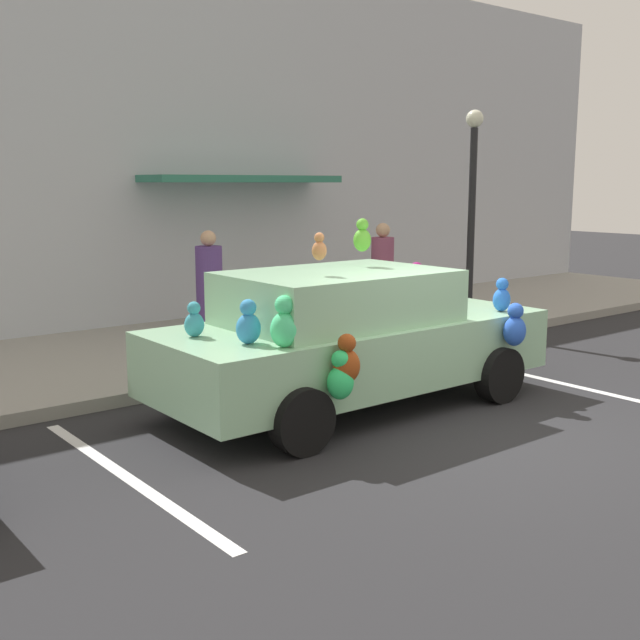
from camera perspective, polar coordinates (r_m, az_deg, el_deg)
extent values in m
plane|color=#262628|center=(8.09, 10.94, -8.04)|extent=(60.00, 60.00, 0.00)
cube|color=gray|center=(11.82, -7.69, -1.82)|extent=(24.00, 4.00, 0.15)
cube|color=#B2B7C1|center=(13.49, -12.80, 12.83)|extent=(24.00, 0.30, 6.40)
cube|color=#2D725C|center=(13.75, -5.76, 10.25)|extent=(3.60, 1.10, 0.12)
cube|color=silver|center=(10.49, 15.34, -4.02)|extent=(0.12, 3.60, 0.01)
cube|color=silver|center=(6.98, -13.99, -11.09)|extent=(0.12, 3.60, 0.01)
cube|color=#92C399|center=(8.69, 2.46, -2.20)|extent=(4.56, 1.84, 0.68)
cube|color=#92C399|center=(8.43, 1.31, 1.71)|extent=(2.37, 1.62, 0.56)
cylinder|color=black|center=(10.35, 5.05, -2.08)|extent=(0.64, 0.22, 0.64)
cylinder|color=black|center=(9.14, 13.01, -3.93)|extent=(0.64, 0.22, 0.64)
cylinder|color=black|center=(8.70, -8.67, -4.48)|extent=(0.64, 0.22, 0.64)
cylinder|color=black|center=(7.22, -1.34, -7.41)|extent=(0.64, 0.22, 0.64)
ellipsoid|color=#943E15|center=(7.27, 1.97, -3.41)|extent=(0.27, 0.22, 0.32)
sphere|color=#943E15|center=(7.23, 1.98, -1.69)|extent=(0.17, 0.17, 0.17)
ellipsoid|color=blue|center=(9.03, 14.08, -0.80)|extent=(0.28, 0.23, 0.34)
sphere|color=blue|center=(8.99, 14.14, 0.65)|extent=(0.18, 0.18, 0.18)
ellipsoid|color=#B26E41|center=(7.96, -0.05, 5.10)|extent=(0.16, 0.13, 0.19)
sphere|color=#B26E41|center=(7.95, -0.05, 6.06)|extent=(0.10, 0.10, 0.10)
ellipsoid|color=#54AB2C|center=(8.86, 3.11, 5.86)|extent=(0.22, 0.18, 0.26)
sphere|color=#54AB2C|center=(8.85, 3.12, 7.00)|extent=(0.14, 0.14, 0.14)
ellipsoid|color=blue|center=(9.42, 13.17, 1.45)|extent=(0.23, 0.19, 0.27)
sphere|color=blue|center=(9.40, 13.22, 2.58)|extent=(0.15, 0.15, 0.15)
ellipsoid|color=#4AE28E|center=(7.16, -2.62, -0.70)|extent=(0.28, 0.23, 0.33)
sphere|color=#4AE28E|center=(7.12, -2.63, 1.12)|extent=(0.18, 0.18, 0.18)
ellipsoid|color=teal|center=(7.75, -9.20, -0.35)|extent=(0.20, 0.17, 0.24)
sphere|color=teal|center=(7.72, -9.24, 0.87)|extent=(0.13, 0.13, 0.13)
ellipsoid|color=#7EF040|center=(9.43, 6.09, 1.74)|extent=(0.25, 0.21, 0.30)
sphere|color=#7EF040|center=(9.40, 6.11, 2.97)|extent=(0.16, 0.16, 0.16)
ellipsoid|color=#2ED66C|center=(7.26, 1.51, -4.61)|extent=(0.27, 0.22, 0.32)
sphere|color=#2ED66C|center=(7.21, 1.51, -2.90)|extent=(0.17, 0.17, 0.17)
ellipsoid|color=#338BCC|center=(7.34, -5.27, -0.63)|extent=(0.25, 0.20, 0.29)
sphere|color=#338BCC|center=(7.30, -5.29, 0.92)|extent=(0.16, 0.16, 0.16)
ellipsoid|color=#951766|center=(10.25, 7.06, 2.48)|extent=(0.28, 0.23, 0.33)
sphere|color=#951766|center=(10.23, 7.08, 3.74)|extent=(0.18, 0.18, 0.18)
ellipsoid|color=pink|center=(11.05, 0.32, -0.94)|extent=(0.37, 0.31, 0.46)
sphere|color=pink|center=(10.99, 0.32, 0.75)|extent=(0.26, 0.26, 0.26)
sphere|color=pink|center=(10.92, -0.05, 1.18)|extent=(0.11, 0.11, 0.11)
sphere|color=pink|center=(11.03, 0.70, 1.27)|extent=(0.11, 0.11, 0.11)
cylinder|color=black|center=(13.02, 11.02, 6.62)|extent=(0.12, 0.12, 3.20)
sphere|color=#EAEACC|center=(13.04, 11.28, 14.28)|extent=(0.28, 0.28, 0.28)
cylinder|color=#56397E|center=(11.68, -8.10, 1.92)|extent=(0.40, 0.40, 1.41)
sphere|color=tan|center=(11.60, -8.20, 5.95)|extent=(0.23, 0.23, 0.23)
cylinder|color=#8B4462|center=(12.85, 4.58, 2.82)|extent=(0.37, 0.37, 1.46)
sphere|color=tan|center=(12.77, 4.63, 6.59)|extent=(0.23, 0.23, 0.23)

